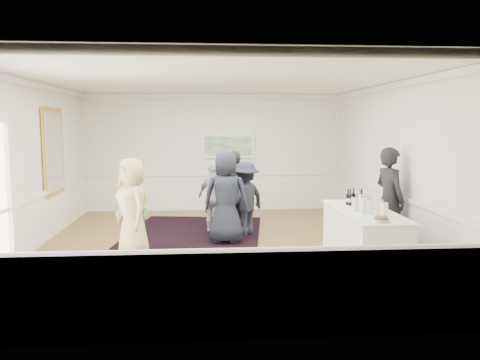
{
  "coord_description": "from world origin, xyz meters",
  "views": [
    {
      "loc": [
        -0.23,
        -8.91,
        2.38
      ],
      "look_at": [
        0.45,
        0.2,
        1.29
      ],
      "focal_mm": 35.0,
      "sensor_mm": 36.0,
      "label": 1
    }
  ],
  "objects": [
    {
      "name": "serving_table",
      "position": [
        2.44,
        -1.33,
        0.47
      ],
      "size": [
        0.88,
        2.31,
        0.93
      ],
      "color": "white",
      "rests_on": "floor"
    },
    {
      "name": "nut_bowl",
      "position": [
        2.37,
        -2.26,
        0.97
      ],
      "size": [
        0.23,
        0.23,
        0.08
      ],
      "color": "white",
      "rests_on": "serving_table"
    },
    {
      "name": "mirror",
      "position": [
        -3.45,
        1.3,
        1.8
      ],
      "size": [
        0.05,
        1.25,
        1.85
      ],
      "color": "gold",
      "rests_on": "wall_left"
    },
    {
      "name": "guest_dark_b",
      "position": [
        0.41,
        1.96,
        0.88
      ],
      "size": [
        0.72,
        0.55,
        1.76
      ],
      "primitive_type": "imported",
      "rotation": [
        0.0,
        0.0,
        3.35
      ],
      "color": "black",
      "rests_on": "floor"
    },
    {
      "name": "guest_dark_a",
      "position": [
        0.62,
        0.96,
        0.79
      ],
      "size": [
        1.15,
        1.12,
        1.58
      ],
      "primitive_type": "imported",
      "rotation": [
        0.0,
        0.0,
        3.88
      ],
      "color": "black",
      "rests_on": "floor"
    },
    {
      "name": "wall_left",
      "position": [
        -3.5,
        0.0,
        1.6
      ],
      "size": [
        0.02,
        8.0,
        3.2
      ],
      "primitive_type": "cube",
      "color": "white",
      "rests_on": "floor"
    },
    {
      "name": "wall_back",
      "position": [
        0.0,
        4.0,
        1.6
      ],
      "size": [
        7.0,
        0.02,
        3.2
      ],
      "primitive_type": "cube",
      "color": "white",
      "rests_on": "floor"
    },
    {
      "name": "guest_tan",
      "position": [
        -1.53,
        -0.58,
        0.89
      ],
      "size": [
        0.93,
        1.04,
        1.79
      ],
      "primitive_type": "imported",
      "rotation": [
        0.0,
        0.0,
        -1.04
      ],
      "color": "tan",
      "rests_on": "floor"
    },
    {
      "name": "guest_navy",
      "position": [
        0.18,
        0.32,
        0.93
      ],
      "size": [
        1.0,
        0.75,
        1.86
      ],
      "primitive_type": "imported",
      "rotation": [
        0.0,
        0.0,
        2.96
      ],
      "color": "black",
      "rests_on": "floor"
    },
    {
      "name": "ice_bucket",
      "position": [
        2.49,
        -1.13,
        1.05
      ],
      "size": [
        0.26,
        0.26,
        0.25
      ],
      "primitive_type": "cylinder",
      "color": "silver",
      "rests_on": "serving_table"
    },
    {
      "name": "wall_right",
      "position": [
        3.5,
        0.0,
        1.6
      ],
      "size": [
        0.02,
        8.0,
        3.2
      ],
      "primitive_type": "cube",
      "color": "white",
      "rests_on": "floor"
    },
    {
      "name": "wine_bottles",
      "position": [
        2.44,
        -0.8,
        1.09
      ],
      "size": [
        0.34,
        0.26,
        0.31
      ],
      "color": "black",
      "rests_on": "serving_table"
    },
    {
      "name": "floor",
      "position": [
        0.0,
        0.0,
        0.0
      ],
      "size": [
        8.0,
        8.0,
        0.0
      ],
      "primitive_type": "plane",
      "color": "olive",
      "rests_on": "ground"
    },
    {
      "name": "guest_green",
      "position": [
        -1.58,
        -0.21,
        0.77
      ],
      "size": [
        0.92,
        0.95,
        1.54
      ],
      "primitive_type": "imported",
      "rotation": [
        0.0,
        0.0,
        -0.92
      ],
      "color": "#67B046",
      "rests_on": "floor"
    },
    {
      "name": "wainscoting",
      "position": [
        0.0,
        0.0,
        0.5
      ],
      "size": [
        7.0,
        8.0,
        1.0
      ],
      "primitive_type": null,
      "color": "white",
      "rests_on": "floor"
    },
    {
      "name": "juice_pitchers",
      "position": [
        2.42,
        -1.64,
        1.05
      ],
      "size": [
        0.45,
        0.6,
        0.24
      ],
      "color": "#5EAB3D",
      "rests_on": "serving_table"
    },
    {
      "name": "bartender",
      "position": [
        3.2,
        -0.51,
        0.98
      ],
      "size": [
        0.65,
        0.82,
        1.96
      ],
      "primitive_type": "imported",
      "rotation": [
        0.0,
        0.0,
        1.86
      ],
      "color": "black",
      "rests_on": "floor"
    },
    {
      "name": "guest_lilac",
      "position": [
        -0.04,
        1.27,
        0.78
      ],
      "size": [
        0.93,
        0.91,
        1.56
      ],
      "primitive_type": "imported",
      "rotation": [
        0.0,
        0.0,
        2.38
      ],
      "color": "#B3ACC0",
      "rests_on": "floor"
    },
    {
      "name": "landscape_painting",
      "position": [
        0.4,
        3.95,
        1.78
      ],
      "size": [
        1.44,
        0.06,
        0.66
      ],
      "color": "white",
      "rests_on": "wall_back"
    },
    {
      "name": "ceiling",
      "position": [
        0.0,
        0.0,
        3.2
      ],
      "size": [
        7.0,
        8.0,
        0.02
      ],
      "primitive_type": "cube",
      "color": "white",
      "rests_on": "wall_back"
    },
    {
      "name": "area_rug",
      "position": [
        -0.49,
        1.09,
        0.01
      ],
      "size": [
        3.31,
        4.06,
        0.02
      ],
      "primitive_type": "cube",
      "rotation": [
        0.0,
        0.0,
        -0.14
      ],
      "color": "black",
      "rests_on": "floor"
    },
    {
      "name": "wall_front",
      "position": [
        0.0,
        -4.0,
        1.6
      ],
      "size": [
        7.0,
        0.02,
        3.2
      ],
      "primitive_type": "cube",
      "color": "white",
      "rests_on": "floor"
    }
  ]
}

